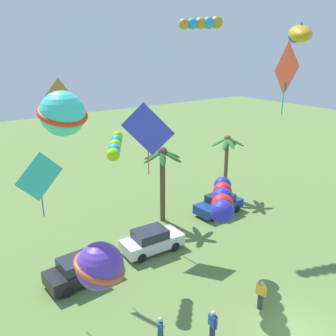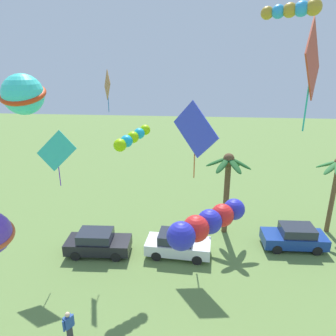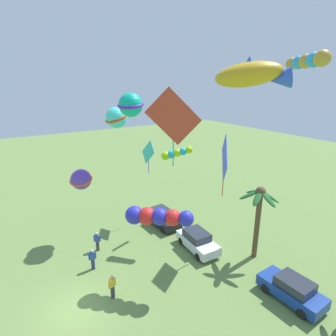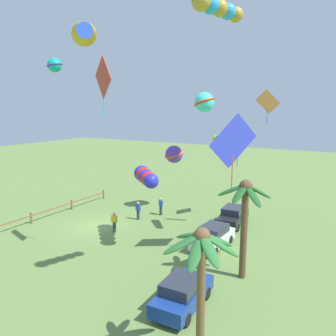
% 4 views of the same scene
% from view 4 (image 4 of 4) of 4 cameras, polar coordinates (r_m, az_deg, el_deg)
% --- Properties ---
extents(ground_plane, '(120.00, 120.00, 0.00)m').
position_cam_4_polar(ground_plane, '(28.01, -12.38, -9.76)').
color(ground_plane, olive).
extents(palm_tree_0, '(3.04, 2.84, 5.69)m').
position_cam_4_polar(palm_tree_0, '(18.69, 13.10, -6.48)').
color(palm_tree_0, brown).
rests_on(palm_tree_0, ground).
extents(palm_tree_1, '(2.60, 2.73, 5.41)m').
position_cam_4_polar(palm_tree_1, '(12.23, 5.81, -15.81)').
color(palm_tree_1, brown).
rests_on(palm_tree_1, ground).
extents(rail_fence, '(13.54, 0.12, 0.95)m').
position_cam_4_polar(rail_fence, '(31.33, -19.25, -6.76)').
color(rail_fence, brown).
rests_on(rail_fence, ground).
extents(parked_car_0, '(3.96, 1.86, 1.51)m').
position_cam_4_polar(parked_car_0, '(16.98, 2.51, -20.71)').
color(parked_car_0, navy).
rests_on(parked_car_0, ground).
extents(parked_car_1, '(4.00, 1.93, 1.51)m').
position_cam_4_polar(parked_car_1, '(23.53, 7.74, -11.61)').
color(parked_car_1, silver).
rests_on(parked_car_1, ground).
extents(parked_car_2, '(3.98, 1.90, 1.51)m').
position_cam_4_polar(parked_car_2, '(27.94, 11.09, -8.13)').
color(parked_car_2, black).
rests_on(parked_car_2, ground).
extents(spectator_0, '(0.32, 0.54, 1.59)m').
position_cam_4_polar(spectator_0, '(26.18, -9.24, -9.20)').
color(spectator_0, '#38383D').
rests_on(spectator_0, ground).
extents(spectator_1, '(0.26, 0.55, 1.59)m').
position_cam_4_polar(spectator_1, '(28.77, -5.19, -7.29)').
color(spectator_1, '#2D3351').
rests_on(spectator_1, ground).
extents(spectator_2, '(0.40, 0.48, 1.59)m').
position_cam_4_polar(spectator_2, '(29.86, -1.24, -6.59)').
color(spectator_2, '#38383D').
rests_on(spectator_2, ground).
extents(kite_fish_0, '(2.68, 2.70, 1.26)m').
position_cam_4_polar(kite_fish_0, '(17.88, -14.25, 21.48)').
color(kite_fish_0, gold).
extents(kite_ball_1, '(2.02, 1.98, 1.71)m').
position_cam_4_polar(kite_ball_1, '(29.13, 6.31, 11.21)').
color(kite_ball_1, '#40E7D6').
extents(kite_ball_2, '(2.55, 2.56, 1.67)m').
position_cam_4_polar(kite_ball_2, '(31.17, 1.05, 2.38)').
color(kite_ball_2, '#5A34B4').
extents(kite_ball_3, '(1.32, 1.32, 0.85)m').
position_cam_4_polar(kite_ball_3, '(21.87, -18.95, 16.43)').
color(kite_ball_3, '#0CB592').
extents(kite_diamond_4, '(1.25, 2.30, 3.60)m').
position_cam_4_polar(kite_diamond_4, '(20.82, -11.13, 15.02)').
color(kite_diamond_4, '#C23D23').
extents(kite_diamond_5, '(0.83, 1.60, 2.48)m').
position_cam_4_polar(kite_diamond_5, '(25.36, 16.82, 10.84)').
color(kite_diamond_5, '#B47134').
extents(kite_tube_6, '(2.92, 1.52, 0.89)m').
position_cam_4_polar(kite_tube_6, '(16.22, 8.47, 25.71)').
color(kite_tube_6, '#B7912A').
extents(kite_tube_7, '(3.39, 3.43, 1.20)m').
position_cam_4_polar(kite_tube_7, '(23.20, -3.88, -1.45)').
color(kite_tube_7, '#282ABE').
extents(kite_tube_8, '(1.71, 2.10, 1.14)m').
position_cam_4_polar(kite_tube_8, '(24.43, 9.41, 5.26)').
color(kite_tube_8, '#A4E80B').
extents(kite_diamond_9, '(2.29, 0.38, 3.18)m').
position_cam_4_polar(kite_diamond_9, '(28.45, 11.96, 4.29)').
color(kite_diamond_9, '#37C7B3').
extents(kite_diamond_10, '(2.69, 2.07, 4.66)m').
position_cam_4_polar(kite_diamond_10, '(20.60, 11.18, 4.42)').
color(kite_diamond_10, blue).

